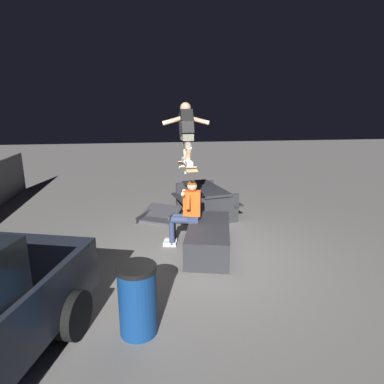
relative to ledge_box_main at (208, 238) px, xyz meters
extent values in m
plane|color=slate|center=(-0.29, 0.17, -0.26)|extent=(40.00, 40.00, 0.00)
cube|color=#28282D|center=(0.00, 0.00, 0.00)|extent=(1.94, 1.19, 0.52)
cube|color=#2D3856|center=(0.32, 0.28, 0.32)|extent=(0.32, 0.20, 0.12)
cube|color=#D15119|center=(0.32, 0.28, 0.63)|extent=(0.27, 0.38, 0.50)
sphere|color=tan|center=(0.32, 0.28, 0.98)|extent=(0.20, 0.20, 0.20)
sphere|color=brown|center=(0.32, 0.28, 1.00)|extent=(0.19, 0.19, 0.19)
cylinder|color=#D15119|center=(0.14, 0.38, 0.71)|extent=(0.20, 0.12, 0.29)
cylinder|color=tan|center=(0.24, 0.46, 0.81)|extent=(0.25, 0.12, 0.19)
cylinder|color=#D15119|center=(0.53, 0.29, 0.71)|extent=(0.20, 0.12, 0.29)
cylinder|color=tan|center=(0.48, 0.41, 0.81)|extent=(0.25, 0.12, 0.19)
cylinder|color=#2D3856|center=(0.28, 0.49, 0.30)|extent=(0.23, 0.42, 0.14)
cylinder|color=#2D3856|center=(0.33, 0.69, 0.02)|extent=(0.11, 0.11, 0.48)
cube|color=white|center=(0.34, 0.74, -0.22)|extent=(0.16, 0.28, 0.08)
cylinder|color=#2D3856|center=(0.46, 0.45, 0.30)|extent=(0.23, 0.42, 0.14)
cylinder|color=#2D3856|center=(0.51, 0.65, 0.02)|extent=(0.11, 0.11, 0.48)
cube|color=white|center=(0.52, 0.69, -0.22)|extent=(0.16, 0.28, 0.08)
cube|color=#AD8451|center=(0.22, 0.39, 1.38)|extent=(0.80, 0.25, 0.17)
cube|color=#AD8451|center=(0.67, 0.41, 1.40)|extent=(0.13, 0.21, 0.08)
cube|color=#AD8451|center=(-0.23, 0.36, 1.40)|extent=(0.13, 0.21, 0.03)
cube|color=#99999E|center=(0.50, 0.40, 1.35)|extent=(0.07, 0.16, 0.04)
cylinder|color=white|center=(0.50, 0.49, 1.33)|extent=(0.06, 0.03, 0.05)
cylinder|color=white|center=(0.51, 0.31, 1.33)|extent=(0.06, 0.03, 0.05)
cube|color=#99999E|center=(-0.06, 0.37, 1.35)|extent=(0.07, 0.16, 0.04)
cylinder|color=white|center=(-0.06, 0.46, 1.33)|extent=(0.06, 0.03, 0.05)
cylinder|color=white|center=(-0.05, 0.28, 1.33)|extent=(0.06, 0.03, 0.05)
cube|color=white|center=(0.40, 0.40, 1.49)|extent=(0.27, 0.12, 0.08)
cube|color=white|center=(0.04, 0.38, 1.49)|extent=(0.27, 0.12, 0.08)
cylinder|color=tan|center=(0.35, 0.39, 1.65)|extent=(0.24, 0.11, 0.31)
cylinder|color=#605B51|center=(0.28, 0.39, 1.85)|extent=(0.34, 0.15, 0.33)
cylinder|color=tan|center=(0.10, 0.38, 1.65)|extent=(0.24, 0.11, 0.31)
cylinder|color=#605B51|center=(0.17, 0.38, 1.85)|extent=(0.34, 0.15, 0.33)
cube|color=#605B51|center=(0.22, 0.39, 1.95)|extent=(0.31, 0.22, 0.12)
cube|color=black|center=(0.30, 0.39, 2.19)|extent=(0.46, 0.25, 0.52)
sphere|color=tan|center=(0.36, 0.39, 2.47)|extent=(0.20, 0.20, 0.20)
cylinder|color=tan|center=(0.31, 0.61, 2.25)|extent=(0.11, 0.45, 0.19)
cylinder|color=tan|center=(0.34, 0.17, 2.25)|extent=(0.11, 0.45, 0.19)
cube|color=#38383D|center=(2.07, 0.86, -0.23)|extent=(1.25, 1.24, 0.06)
cube|color=#38383D|center=(2.07, 0.86, -0.18)|extent=(1.22, 1.23, 0.31)
cube|color=#38383D|center=(2.07, 1.26, -0.19)|extent=(0.75, 0.43, 0.15)
cube|color=#38383D|center=(2.07, 0.45, -0.19)|extent=(0.75, 0.43, 0.15)
cube|color=#28282D|center=(2.16, -0.34, 0.46)|extent=(1.81, 1.03, 0.06)
cube|color=#28282D|center=(2.05, 0.20, 0.16)|extent=(1.71, 0.58, 0.04)
cube|color=#28282D|center=(2.27, -0.88, 0.16)|extent=(1.71, 0.58, 0.04)
cube|color=#28282D|center=(2.91, -0.18, 0.10)|extent=(0.28, 1.09, 0.72)
cube|color=#28282D|center=(1.41, -0.49, 0.10)|extent=(0.28, 1.09, 0.72)
cylinder|color=navy|center=(-2.21, 1.32, 0.17)|extent=(0.47, 0.47, 0.85)
cylinder|color=black|center=(-2.21, 1.32, 0.62)|extent=(0.49, 0.49, 0.06)
cylinder|color=slate|center=(5.71, 5.28, 0.36)|extent=(0.05, 0.05, 1.24)
cylinder|color=black|center=(-2.18, 2.10, 0.04)|extent=(0.64, 0.38, 0.60)
camera|label=1|loc=(-5.79, 1.16, 2.50)|focal=30.44mm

